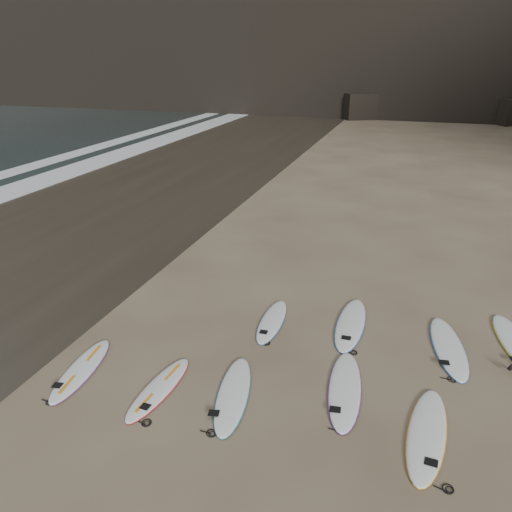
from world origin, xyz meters
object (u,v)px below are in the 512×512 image
at_px(surfboard_0, 159,388).
at_px(surfboard_5, 272,321).
at_px(surfboard_11, 81,369).
at_px(surfboard_1, 233,394).
at_px(surfboard_7, 449,347).
at_px(surfboard_3, 427,433).
at_px(surfboard_2, 345,389).
at_px(surfboard_6, 351,324).

distance_m(surfboard_0, surfboard_5, 3.63).
bearing_deg(surfboard_11, surfboard_0, -9.62).
bearing_deg(surfboard_1, surfboard_7, 25.96).
bearing_deg(surfboard_3, surfboard_2, 157.58).
height_order(surfboard_5, surfboard_11, surfboard_11).
relative_size(surfboard_0, surfboard_3, 0.85).
relative_size(surfboard_0, surfboard_6, 0.82).
xyz_separation_m(surfboard_2, surfboard_5, (-2.18, 2.20, -0.01)).
distance_m(surfboard_6, surfboard_7, 2.34).
bearing_deg(surfboard_2, surfboard_6, 89.30).
distance_m(surfboard_2, surfboard_5, 3.10).
bearing_deg(surfboard_3, surfboard_1, -174.80).
bearing_deg(surfboard_7, surfboard_2, -141.32).
distance_m(surfboard_2, surfboard_3, 1.80).
xyz_separation_m(surfboard_0, surfboard_11, (-1.91, 0.06, 0.00)).
height_order(surfboard_0, surfboard_5, surfboard_5).
xyz_separation_m(surfboard_3, surfboard_6, (-1.85, 3.49, 0.00)).
bearing_deg(surfboard_1, surfboard_2, 10.89).
bearing_deg(surfboard_6, surfboard_7, -9.25).
relative_size(surfboard_1, surfboard_2, 0.95).
bearing_deg(surfboard_11, surfboard_6, 27.54).
distance_m(surfboard_7, surfboard_11, 8.31).
height_order(surfboard_1, surfboard_3, surfboard_3).
bearing_deg(surfboard_1, surfboard_6, 51.09).
bearing_deg(surfboard_0, surfboard_6, 51.97).
bearing_deg(surfboard_7, surfboard_6, 161.61).
xyz_separation_m(surfboard_0, surfboard_5, (1.44, 3.34, 0.00)).
distance_m(surfboard_5, surfboard_6, 1.99).
height_order(surfboard_1, surfboard_6, surfboard_6).
bearing_deg(surfboard_0, surfboard_1, 14.40).
distance_m(surfboard_3, surfboard_6, 3.95).
bearing_deg(surfboard_2, surfboard_11, -175.12).
xyz_separation_m(surfboard_5, surfboard_6, (1.93, 0.46, 0.01)).
relative_size(surfboard_1, surfboard_3, 0.95).
bearing_deg(surfboard_2, surfboard_7, 41.88).
relative_size(surfboard_0, surfboard_11, 0.94).
height_order(surfboard_7, surfboard_11, surfboard_7).
bearing_deg(surfboard_0, surfboard_5, 70.27).
bearing_deg(surfboard_6, surfboard_2, -84.76).
distance_m(surfboard_0, surfboard_1, 1.54).
xyz_separation_m(surfboard_0, surfboard_6, (3.37, 3.80, 0.01)).
distance_m(surfboard_1, surfboard_11, 3.43).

